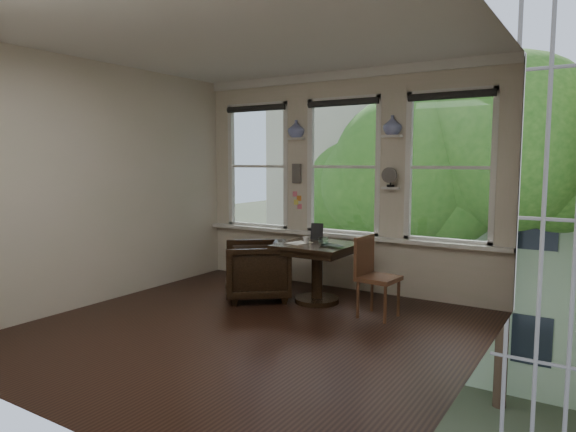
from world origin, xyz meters
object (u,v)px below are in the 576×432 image
Objects in this scene: table at (317,273)px; armchair_left at (257,270)px; laptop at (330,246)px; mug at (306,240)px; side_chair_right at (379,278)px.

armchair_left is at bearing -160.33° from table.
laptop reaches higher than table.
laptop is at bearing -14.22° from mug.
mug reaches higher than armchair_left.
table is at bearing 71.21° from armchair_left.
mug reaches higher than laptop.
side_chair_right is 0.70m from laptop.
side_chair_right reaches higher than armchair_left.
armchair_left is at bearing 97.97° from side_chair_right.
side_chair_right is at bearing -6.77° from mug.
armchair_left is 8.80× the size of mug.
table is 1.10× the size of armchair_left.
armchair_left is (-0.74, -0.27, -0.00)m from table.
side_chair_right is at bearing 54.76° from armchair_left.
mug is at bearing 87.99° from side_chair_right.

